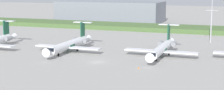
# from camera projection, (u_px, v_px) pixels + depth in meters

# --- Properties ---
(ground_plane) EXTENTS (500.00, 500.00, 0.00)m
(ground_plane) POSITION_uv_depth(u_px,v_px,m) (128.00, 46.00, 131.69)
(ground_plane) COLOR #9E9B96
(grass_berm) EXTENTS (320.00, 20.00, 2.13)m
(grass_berm) POSITION_uv_depth(u_px,v_px,m) (157.00, 28.00, 175.98)
(grass_berm) COLOR #4C6B38
(grass_berm) RESTS_ON ground
(regional_jet_second) EXTENTS (22.81, 31.00, 9.00)m
(regional_jet_second) POSITION_uv_depth(u_px,v_px,m) (70.00, 44.00, 119.43)
(regional_jet_second) COLOR white
(regional_jet_second) RESTS_ON ground
(regional_jet_third) EXTENTS (22.81, 31.00, 9.00)m
(regional_jet_third) POSITION_uv_depth(u_px,v_px,m) (162.00, 48.00, 112.02)
(regional_jet_third) COLOR white
(regional_jet_third) RESTS_ON ground
(antenna_mast) EXTENTS (4.40, 0.50, 19.03)m
(antenna_mast) POSITION_uv_depth(u_px,v_px,m) (211.00, 22.00, 136.75)
(antenna_mast) COLOR #B2B2B7
(antenna_mast) RESTS_ON ground
(distant_hangar) EXTENTS (61.38, 26.93, 12.15)m
(distant_hangar) POSITION_uv_depth(u_px,v_px,m) (110.00, 12.00, 213.34)
(distant_hangar) COLOR gray
(distant_hangar) RESTS_ON ground
(safety_cone_front_marker) EXTENTS (0.44, 0.44, 0.55)m
(safety_cone_front_marker) POSITION_uv_depth(u_px,v_px,m) (139.00, 68.00, 95.57)
(safety_cone_front_marker) COLOR orange
(safety_cone_front_marker) RESTS_ON ground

